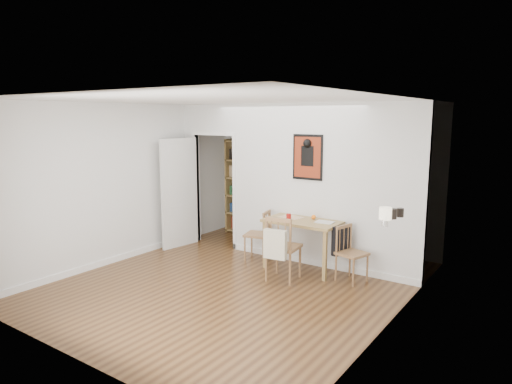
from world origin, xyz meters
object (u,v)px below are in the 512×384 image
Objects in this scene: chair_right at (351,253)px; chair_left at (257,235)px; ceramic_jar_b at (400,213)px; bookshelf at (245,187)px; red_glass at (289,217)px; dining_table at (304,226)px; notebook at (325,222)px; mantel_lamp at (385,215)px; fireplace at (392,265)px; ceramic_jar_a at (392,214)px; chair_front at (283,247)px; orange_fruit at (314,217)px.

chair_left is at bearing 177.65° from chair_right.
chair_right is 7.61× the size of ceramic_jar_b.
bookshelf is 2.38m from red_glass.
dining_table is 1.42× the size of chair_right.
mantel_lamp is at bearing -41.99° from notebook.
fireplace is 0.76m from mantel_lamp.
notebook is 1.50m from ceramic_jar_b.
notebook is 1.85m from mantel_lamp.
dining_table is 0.28m from red_glass.
bookshelf is at bearing 142.57° from red_glass.
ceramic_jar_a reaches higher than red_glass.
mantel_lamp is at bearing -88.88° from fireplace.
chair_right is 0.99m from chair_front.
red_glass is 0.77× the size of ceramic_jar_a.
chair_left is at bearing 162.11° from fireplace.
bookshelf is at bearing 137.31° from chair_front.
ceramic_jar_a reaches higher than fireplace.
dining_table is at bearing 1.97° from chair_left.
bookshelf reaches higher than mantel_lamp.
chair_right is 0.43× the size of bookshelf.
notebook is (0.24, -0.11, -0.03)m from orange_fruit.
notebook is at bearing -28.04° from bookshelf.
ceramic_jar_b is (1.31, -0.60, 0.41)m from notebook.
notebook is (-0.48, 0.10, 0.38)m from chair_right.
dining_table is at bearing -135.42° from orange_fruit.
fireplace is 1.85m from orange_fruit.
chair_right is 1.63m from mantel_lamp.
red_glass is 0.89× the size of ceramic_jar_b.
fireplace reaches higher than chair_right.
orange_fruit is (-1.57, 0.96, 0.22)m from fireplace.
dining_table is 9.27× the size of ceramic_jar_a.
mantel_lamp is at bearing -35.36° from dining_table.
chair_front is (-0.01, -0.61, -0.21)m from dining_table.
mantel_lamp is (2.55, -1.16, 0.87)m from chair_left.
chair_left is at bearing -171.96° from orange_fruit.
bookshelf reaches higher than ceramic_jar_a.
ceramic_jar_b is (1.67, -0.60, 0.51)m from dining_table.
dining_table is 0.60× the size of bookshelf.
chair_front is 3.63× the size of notebook.
mantel_lamp is (3.76, -2.49, 0.34)m from bookshelf.
chair_right is (0.84, -0.10, -0.27)m from dining_table.
ceramic_jar_b is at bearing -12.66° from chair_left.
red_glass is at bearing -9.73° from chair_left.
ceramic_jar_b is (1.86, -0.45, 0.37)m from red_glass.
red_glass is (-0.19, 0.47, 0.35)m from chair_front.
mantel_lamp reaches higher than red_glass.
chair_left is 0.44× the size of bookshelf.
notebook is at bearing 138.01° from mantel_lamp.
fireplace is at bearing -60.67° from ceramic_jar_a.
chair_right is 6.55× the size of ceramic_jar_a.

